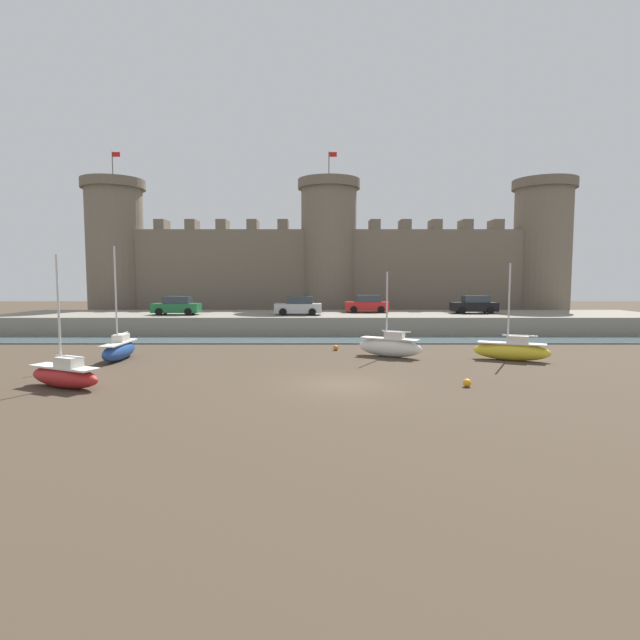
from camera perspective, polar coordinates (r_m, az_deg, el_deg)
ground_plane at (r=22.97m, az=2.16°, el=-7.40°), size 160.00×160.00×0.00m
water_channel at (r=38.67m, az=1.16°, el=-2.30°), size 80.00×4.50×0.10m
quay_road at (r=45.80m, az=0.93°, el=-0.23°), size 58.98×10.00×1.60m
castle at (r=55.30m, az=0.73°, el=6.72°), size 53.73×6.75×18.46m
sailboat_midflat_right at (r=31.86m, az=-22.25°, el=-3.12°), size 1.01×4.20×6.69m
sailboat_foreground_left at (r=31.04m, az=7.71°, el=-2.95°), size 4.06×2.90×5.24m
sailboat_midflat_centre at (r=31.53m, az=20.79°, el=-3.20°), size 4.35×2.62×5.71m
sailboat_near_channel_right at (r=24.98m, az=-27.42°, el=-5.59°), size 4.12×2.72×5.89m
mooring_buoy_near_channel at (r=23.41m, az=16.18°, el=-6.89°), size 0.37×0.37×0.37m
mooring_buoy_mid_mud at (r=33.49m, az=1.54°, el=-3.19°), size 0.36×0.36×0.36m
car_quay_centre_east at (r=45.85m, az=-16.34°, el=1.55°), size 4.13×1.93×1.62m
car_quay_centre_west at (r=43.86m, az=-2.74°, el=1.60°), size 4.13×1.93×1.62m
car_quay_west at (r=47.36m, az=5.13°, el=1.83°), size 4.13×1.93×1.62m
car_quay_east at (r=48.05m, az=16.95°, el=1.68°), size 4.13×1.93×1.62m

